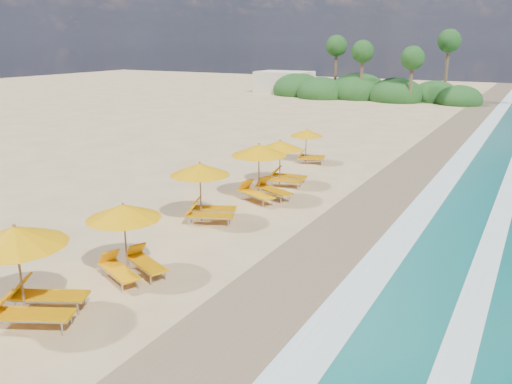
{
  "coord_description": "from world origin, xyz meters",
  "views": [
    {
      "loc": [
        9.51,
        -17.3,
        6.95
      ],
      "look_at": [
        0.0,
        0.0,
        1.2
      ],
      "focal_mm": 36.86,
      "sensor_mm": 36.0,
      "label": 1
    }
  ],
  "objects": [
    {
      "name": "station_2",
      "position": [
        -1.77,
        -0.92,
        1.35
      ],
      "size": [
        3.15,
        3.13,
        2.41
      ],
      "rotation": [
        0.0,
        0.0,
        0.42
      ],
      "color": "olive",
      "rests_on": "ground"
    },
    {
      "name": "station_0",
      "position": [
        -1.39,
        -9.43,
        1.46
      ],
      "size": [
        3.42,
        3.41,
        2.6
      ],
      "rotation": [
        0.0,
        0.0,
        0.45
      ],
      "color": "olive",
      "rests_on": "ground"
    },
    {
      "name": "station_3",
      "position": [
        -1.19,
        2.69,
        1.44
      ],
      "size": [
        3.35,
        3.31,
        2.57
      ],
      "rotation": [
        0.0,
        0.0,
        -0.4
      ],
      "color": "olive",
      "rests_on": "ground"
    },
    {
      "name": "ground",
      "position": [
        0.0,
        0.0,
        0.0
      ],
      "size": [
        160.0,
        160.0,
        0.0
      ],
      "primitive_type": "plane",
      "color": "#D3B27C",
      "rests_on": "ground"
    },
    {
      "name": "beach_building",
      "position": [
        -22.0,
        48.0,
        1.4
      ],
      "size": [
        7.0,
        5.0,
        2.8
      ],
      "primitive_type": "cube",
      "color": "beige",
      "rests_on": "ground"
    },
    {
      "name": "station_5",
      "position": [
        -2.32,
        10.59,
        1.12
      ],
      "size": [
        2.5,
        2.44,
        1.99
      ],
      "rotation": [
        0.0,
        0.0,
        0.29
      ],
      "color": "olive",
      "rests_on": "ground"
    },
    {
      "name": "station_1",
      "position": [
        -0.94,
        -6.27,
        1.29
      ],
      "size": [
        3.01,
        2.98,
        2.31
      ],
      "rotation": [
        0.0,
        0.0,
        -0.4
      ],
      "color": "olive",
      "rests_on": "ground"
    },
    {
      "name": "surf_foam",
      "position": [
        6.7,
        0.0,
        0.03
      ],
      "size": [
        4.0,
        160.0,
        0.01
      ],
      "color": "white",
      "rests_on": "ground"
    },
    {
      "name": "station_4",
      "position": [
        -1.46,
        5.45,
        1.27
      ],
      "size": [
        2.71,
        2.59,
        2.27
      ],
      "rotation": [
        0.0,
        0.0,
        0.18
      ],
      "color": "olive",
      "rests_on": "ground"
    },
    {
      "name": "wet_sand",
      "position": [
        4.0,
        0.0,
        0.01
      ],
      "size": [
        4.0,
        160.0,
        0.01
      ],
      "primitive_type": "cube",
      "color": "#846C4E",
      "rests_on": "ground"
    },
    {
      "name": "treeline",
      "position": [
        -9.94,
        45.51,
        1.0
      ],
      "size": [
        25.8,
        8.8,
        9.74
      ],
      "color": "#163D14",
      "rests_on": "ground"
    }
  ]
}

